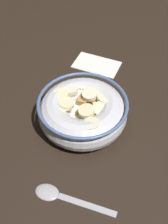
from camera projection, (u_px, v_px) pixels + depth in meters
The scene contains 4 objects.
ground_plane at pixel (84, 126), 58.98cm from camera, with size 134.98×134.98×2.00cm, color black.
cereal_bowl at pixel (84, 111), 55.91cm from camera, with size 16.79×16.79×5.93cm.
spoon at pixel (59, 195), 47.70cm from camera, with size 13.50×6.42×0.80cm.
folded_napkin at pixel (98, 65), 69.83cm from camera, with size 10.50×6.30×0.30cm, color white.
Camera 1 is at (0.25, 37.43, 44.66)cm, focal length 47.93 mm.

